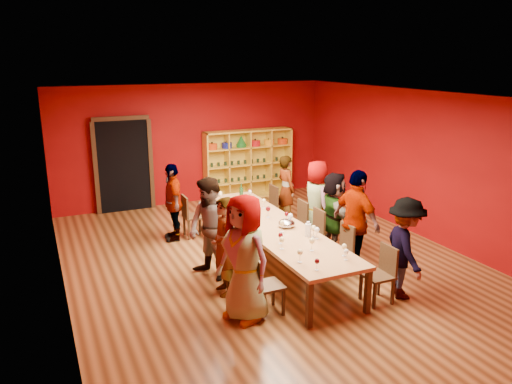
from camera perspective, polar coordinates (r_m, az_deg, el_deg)
room_shell at (r=8.66m, az=1.90°, el=0.90°), size 7.10×9.10×3.04m
tasting_table at (r=8.90m, az=1.86°, el=-4.11°), size 1.10×4.50×0.75m
doorway at (r=12.37m, az=-14.91°, el=2.98°), size 1.40×0.17×2.30m
shelving_unit at (r=13.17m, az=-0.95°, el=3.61°), size 2.40×0.40×1.80m
chair_person_left_0 at (r=7.31m, az=0.80°, el=-10.30°), size 0.42×0.42×0.89m
person_left_0 at (r=7.03m, az=-1.32°, el=-7.56°), size 0.79×1.02×1.85m
chair_person_left_1 at (r=8.02m, az=-1.81°, el=-7.89°), size 0.42×0.42×0.89m
person_left_1 at (r=7.82m, az=-3.73°, el=-6.23°), size 0.46×0.60×1.58m
chair_person_left_2 at (r=8.57m, az=-3.46°, el=-6.35°), size 0.42×0.42×0.89m
person_left_2 at (r=8.36m, az=-5.26°, el=-4.24°), size 0.75×0.96×1.74m
chair_person_left_4 at (r=10.41m, az=-7.52°, el=-2.50°), size 0.42×0.42×0.89m
person_left_4 at (r=10.23m, az=-9.47°, el=-1.14°), size 0.52×0.97×1.59m
chair_person_right_0 at (r=7.91m, az=14.21°, el=-8.75°), size 0.42×0.42×0.89m
person_right_0 at (r=8.04m, az=16.66°, el=-6.17°), size 0.74×1.12×1.60m
chair_person_right_1 at (r=8.72m, az=9.75°, el=-6.18°), size 0.42×0.42×0.89m
person_right_1 at (r=8.73m, az=11.39°, el=-3.36°), size 0.62×1.12×1.81m
chair_person_right_2 at (r=9.44m, az=6.62°, el=-4.34°), size 0.42×0.42×0.89m
person_right_2 at (r=9.57m, az=8.90°, el=-2.33°), size 0.72×1.51×1.57m
chair_person_right_3 at (r=9.94m, az=4.80°, el=-3.27°), size 0.42×0.42×0.89m
person_right_3 at (r=10.05m, az=6.94°, el=-1.11°), size 0.51×0.85×1.67m
chair_person_right_4 at (r=11.05m, az=1.52°, el=-1.31°), size 0.42×0.42×0.89m
person_right_4 at (r=11.16m, az=3.46°, el=0.31°), size 0.44×0.59×1.54m
wine_glass_0 at (r=10.54m, az=-0.74°, el=0.09°), size 0.08×0.08×0.19m
wine_glass_1 at (r=9.82m, az=-2.37°, el=-1.08°), size 0.08×0.08×0.19m
wine_glass_2 at (r=8.69m, az=-0.15°, el=-3.30°), size 0.07×0.07×0.18m
wine_glass_3 at (r=8.84m, az=3.95°, el=-2.82°), size 0.09×0.09×0.22m
wine_glass_4 at (r=7.73m, az=6.41°, el=-5.62°), size 0.09×0.09×0.22m
wine_glass_5 at (r=9.45m, az=-2.37°, el=-1.59°), size 0.09×0.09×0.22m
wine_glass_6 at (r=9.02m, az=3.52°, el=-2.58°), size 0.08×0.08×0.19m
wine_glass_7 at (r=7.08m, az=6.99°, el=-7.91°), size 0.07×0.07×0.18m
wine_glass_8 at (r=10.30m, az=-4.10°, el=-0.21°), size 0.09×0.09×0.22m
wine_glass_9 at (r=7.98m, az=2.82°, el=-5.00°), size 0.08×0.08×0.19m
wine_glass_10 at (r=10.46m, az=-0.69°, el=-0.04°), size 0.08×0.08×0.19m
wine_glass_11 at (r=9.47m, az=-2.35°, el=-1.58°), size 0.09×0.09×0.21m
wine_glass_12 at (r=7.30m, az=5.06°, el=-6.93°), size 0.08×0.08×0.21m
wine_glass_13 at (r=8.24m, az=6.98°, el=-4.38°), size 0.08×0.08×0.20m
wine_glass_14 at (r=9.24m, az=1.39°, el=-2.00°), size 0.09×0.09×0.22m
wine_glass_15 at (r=7.61m, az=10.06°, el=-6.23°), size 0.08×0.08×0.20m
wine_glass_16 at (r=8.29m, az=6.59°, el=-4.18°), size 0.09×0.09×0.21m
wine_glass_17 at (r=8.49m, az=3.00°, el=-3.62°), size 0.09×0.09×0.22m
wine_glass_18 at (r=9.81m, az=0.91°, el=-1.07°), size 0.08×0.08×0.19m
wine_glass_19 at (r=7.76m, az=2.98°, el=-5.53°), size 0.08×0.08×0.20m
wine_glass_20 at (r=7.48m, az=10.28°, el=-6.77°), size 0.07×0.07×0.18m
wine_glass_21 at (r=10.20m, az=-4.11°, el=-0.41°), size 0.08×0.08×0.20m
wine_glass_22 at (r=8.59m, az=-0.02°, el=-3.46°), size 0.08×0.08×0.19m
spittoon_bowl at (r=8.76m, az=3.51°, el=-3.62°), size 0.29×0.29×0.16m
carafe_a at (r=9.16m, az=-0.94°, el=-2.38°), size 0.12×0.12×0.27m
carafe_b at (r=8.34m, az=5.97°, el=-4.31°), size 0.10×0.10×0.26m
wine_bottle at (r=10.46m, az=-1.69°, el=-0.10°), size 0.08×0.08×0.33m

